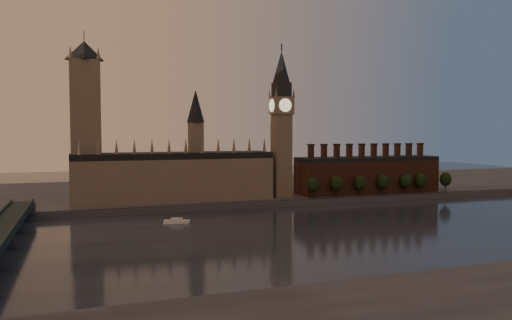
# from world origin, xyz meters

# --- Properties ---
(ground) EXTENTS (900.00, 900.00, 0.00)m
(ground) POSITION_xyz_m (0.00, 0.00, 0.00)
(ground) COLOR black
(ground) RESTS_ON ground
(north_bank) EXTENTS (900.00, 182.00, 4.00)m
(north_bank) POSITION_xyz_m (0.00, 178.04, 2.00)
(north_bank) COLOR #4E4E53
(north_bank) RESTS_ON ground
(palace_of_westminster) EXTENTS (130.00, 30.30, 74.00)m
(palace_of_westminster) POSITION_xyz_m (-64.41, 114.91, 21.63)
(palace_of_westminster) COLOR #776754
(palace_of_westminster) RESTS_ON north_bank
(victoria_tower) EXTENTS (24.00, 24.00, 108.00)m
(victoria_tower) POSITION_xyz_m (-120.00, 115.00, 59.09)
(victoria_tower) COLOR #776754
(victoria_tower) RESTS_ON north_bank
(big_ben) EXTENTS (15.00, 15.00, 107.00)m
(big_ben) POSITION_xyz_m (10.00, 110.00, 56.83)
(big_ben) COLOR #776754
(big_ben) RESTS_ON north_bank
(chimney_block) EXTENTS (110.00, 25.00, 37.00)m
(chimney_block) POSITION_xyz_m (80.00, 110.00, 17.82)
(chimney_block) COLOR brown
(chimney_block) RESTS_ON north_bank
(embankment_tree_0) EXTENTS (8.60, 8.60, 14.88)m
(embankment_tree_0) POSITION_xyz_m (26.60, 93.55, 13.47)
(embankment_tree_0) COLOR black
(embankment_tree_0) RESTS_ON north_bank
(embankment_tree_1) EXTENTS (8.60, 8.60, 14.88)m
(embankment_tree_1) POSITION_xyz_m (45.05, 93.72, 13.47)
(embankment_tree_1) COLOR black
(embankment_tree_1) RESTS_ON north_bank
(embankment_tree_2) EXTENTS (8.60, 8.60, 14.88)m
(embankment_tree_2) POSITION_xyz_m (64.01, 94.25, 13.47)
(embankment_tree_2) COLOR black
(embankment_tree_2) RESTS_ON north_bank
(embankment_tree_3) EXTENTS (8.60, 8.60, 14.88)m
(embankment_tree_3) POSITION_xyz_m (83.06, 94.22, 13.47)
(embankment_tree_3) COLOR black
(embankment_tree_3) RESTS_ON north_bank
(embankment_tree_4) EXTENTS (8.60, 8.60, 14.88)m
(embankment_tree_4) POSITION_xyz_m (102.67, 94.05, 13.47)
(embankment_tree_4) COLOR black
(embankment_tree_4) RESTS_ON north_bank
(embankment_tree_5) EXTENTS (8.60, 8.60, 14.88)m
(embankment_tree_5) POSITION_xyz_m (115.88, 94.09, 13.47)
(embankment_tree_5) COLOR black
(embankment_tree_5) RESTS_ON north_bank
(embankment_tree_6) EXTENTS (8.60, 8.60, 14.88)m
(embankment_tree_6) POSITION_xyz_m (139.63, 95.32, 13.47)
(embankment_tree_6) COLOR black
(embankment_tree_6) RESTS_ON north_bank
(river_boat) EXTENTS (14.42, 8.46, 2.78)m
(river_boat) POSITION_xyz_m (-74.21, 54.35, 1.06)
(river_boat) COLOR silver
(river_boat) RESTS_ON ground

